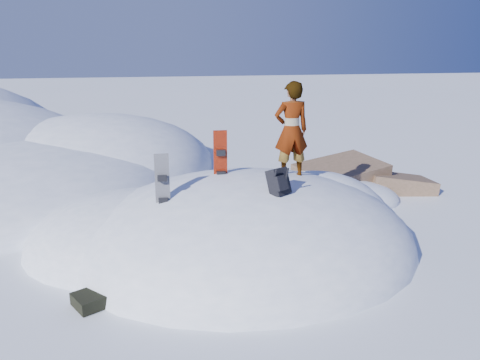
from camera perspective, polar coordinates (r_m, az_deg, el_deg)
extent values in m
plane|color=silver|center=(9.72, 0.64, -8.12)|extent=(120.00, 120.00, 0.00)
ellipsoid|color=white|center=(9.72, 0.64, -8.12)|extent=(7.00, 6.00, 3.00)
ellipsoid|color=white|center=(10.06, -12.57, -7.66)|extent=(4.40, 4.00, 2.20)
ellipsoid|color=white|center=(10.93, 8.96, -5.54)|extent=(3.60, 3.20, 2.50)
ellipsoid|color=white|center=(16.70, -17.14, 1.43)|extent=(8.00, 8.00, 3.60)
ellipsoid|color=white|center=(13.71, -26.56, -2.63)|extent=(6.00, 5.00, 1.80)
cube|color=brown|center=(13.84, 12.08, -0.67)|extent=(2.82, 2.41, 1.62)
cube|color=brown|center=(14.29, 18.55, -1.47)|extent=(2.16, 1.80, 1.33)
cube|color=brown|center=(15.16, 12.28, 0.36)|extent=(2.08, 2.01, 1.10)
ellipsoid|color=white|center=(12.84, 12.24, -2.44)|extent=(3.20, 2.40, 1.00)
cube|color=red|center=(9.51, -2.40, 1.68)|extent=(0.28, 0.06, 1.48)
cube|color=black|center=(9.39, -2.36, 3.35)|extent=(0.18, 0.11, 0.12)
cube|color=black|center=(9.49, -2.33, 0.72)|extent=(0.18, 0.11, 0.12)
cube|color=black|center=(8.52, -9.39, -1.50)|extent=(0.28, 0.26, 1.39)
cube|color=black|center=(8.39, -9.46, 0.21)|extent=(0.17, 0.12, 0.13)
cube|color=black|center=(8.51, -9.33, -2.51)|extent=(0.17, 0.12, 0.13)
cube|color=black|center=(8.45, 4.71, -0.24)|extent=(0.48, 0.49, 0.53)
cube|color=black|center=(8.31, 5.01, -0.37)|extent=(0.30, 0.28, 0.29)
cylinder|color=black|center=(8.27, 4.28, 0.33)|extent=(0.04, 0.19, 0.36)
cylinder|color=black|center=(8.33, 5.69, 0.42)|extent=(0.04, 0.19, 0.36)
cube|color=black|center=(8.00, -16.90, -13.52)|extent=(0.88, 0.79, 0.20)
cube|color=black|center=(8.13, -14.43, -12.11)|extent=(0.42, 0.32, 0.13)
imported|color=slate|center=(9.55, 6.27, 6.03)|extent=(0.73, 0.49, 1.97)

